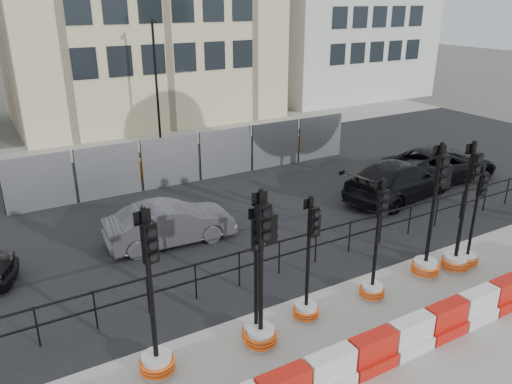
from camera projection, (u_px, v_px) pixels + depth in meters
ground at (342, 283)px, 12.99m from camera, size 120.00×120.00×0.00m
sidewalk_near at (433, 348)px, 10.56m from camera, size 40.00×6.00×0.02m
road at (222, 196)px, 18.62m from camera, size 40.00×14.00×0.03m
sidewalk_far at (145, 141)px, 25.88m from camera, size 40.00×4.00×0.02m
kerb_railing at (316, 241)px, 13.70m from camera, size 18.00×0.04×1.00m
heras_fencing at (204, 158)px, 20.96m from camera, size 14.33×1.72×2.00m
lamp_post_far at (156, 80)px, 24.12m from camera, size 0.12×0.56×6.00m
barrier_row at (428, 329)px, 10.60m from camera, size 12.55×0.50×0.80m
traffic_signal_a at (156, 343)px, 9.59m from camera, size 0.71×0.71×3.58m
traffic_signal_b at (262, 312)px, 10.33m from camera, size 0.71×0.71×3.59m
traffic_signal_c at (256, 315)px, 10.57m from camera, size 0.62×0.62×3.17m
traffic_signal_d at (307, 291)px, 11.30m from camera, size 0.60×0.60×3.05m
traffic_signal_e at (374, 275)px, 12.10m from camera, size 0.62×0.62×3.14m
traffic_signal_f at (429, 246)px, 13.02m from camera, size 0.73×0.73×3.69m
traffic_signal_g at (458, 246)px, 13.32m from camera, size 0.72×0.72×3.65m
traffic_signal_h at (469, 246)px, 13.60m from camera, size 0.59×0.59×2.98m
car_b at (170, 223)px, 14.91m from camera, size 1.82×4.01×1.27m
car_c at (399, 180)px, 18.27m from camera, size 3.71×5.59×1.42m
car_d at (439, 164)px, 20.03m from camera, size 2.84×5.20×1.37m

